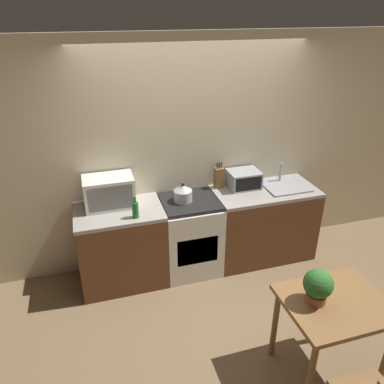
{
  "coord_description": "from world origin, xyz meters",
  "views": [
    {
      "loc": [
        -1.16,
        -2.62,
        2.82
      ],
      "look_at": [
        -0.15,
        0.77,
        1.05
      ],
      "focal_mm": 35.0,
      "sensor_mm": 36.0,
      "label": 1
    }
  ],
  "objects_px": {
    "microwave": "(109,192)",
    "toaster_oven": "(244,179)",
    "stove_range": "(190,235)",
    "bottle": "(135,209)",
    "kettle": "(183,193)",
    "dining_table": "(334,313)"
  },
  "relations": [
    {
      "from": "microwave",
      "to": "toaster_oven",
      "type": "xyz_separation_m",
      "value": [
        1.54,
        0.02,
        -0.06
      ]
    },
    {
      "from": "kettle",
      "to": "bottle",
      "type": "bearing_deg",
      "value": -159.67
    },
    {
      "from": "stove_range",
      "to": "kettle",
      "type": "bearing_deg",
      "value": 172.06
    },
    {
      "from": "microwave",
      "to": "toaster_oven",
      "type": "relative_size",
      "value": 1.43
    },
    {
      "from": "microwave",
      "to": "dining_table",
      "type": "xyz_separation_m",
      "value": [
        1.54,
        -1.81,
        -0.42
      ]
    },
    {
      "from": "microwave",
      "to": "toaster_oven",
      "type": "height_order",
      "value": "microwave"
    },
    {
      "from": "microwave",
      "to": "dining_table",
      "type": "bearing_deg",
      "value": -49.61
    },
    {
      "from": "stove_range",
      "to": "toaster_oven",
      "type": "bearing_deg",
      "value": 11.54
    },
    {
      "from": "microwave",
      "to": "kettle",
      "type": "bearing_deg",
      "value": -8.46
    },
    {
      "from": "bottle",
      "to": "dining_table",
      "type": "xyz_separation_m",
      "value": [
        1.32,
        -1.49,
        -0.34
      ]
    },
    {
      "from": "microwave",
      "to": "dining_table",
      "type": "relative_size",
      "value": 0.64
    },
    {
      "from": "stove_range",
      "to": "dining_table",
      "type": "bearing_deg",
      "value": -67.6
    },
    {
      "from": "kettle",
      "to": "dining_table",
      "type": "height_order",
      "value": "kettle"
    },
    {
      "from": "stove_range",
      "to": "kettle",
      "type": "xyz_separation_m",
      "value": [
        -0.07,
        0.01,
        0.54
      ]
    },
    {
      "from": "dining_table",
      "to": "bottle",
      "type": "bearing_deg",
      "value": 131.49
    },
    {
      "from": "microwave",
      "to": "dining_table",
      "type": "height_order",
      "value": "microwave"
    },
    {
      "from": "kettle",
      "to": "microwave",
      "type": "height_order",
      "value": "microwave"
    },
    {
      "from": "toaster_oven",
      "to": "dining_table",
      "type": "distance_m",
      "value": 1.86
    },
    {
      "from": "microwave",
      "to": "toaster_oven",
      "type": "bearing_deg",
      "value": 0.64
    },
    {
      "from": "stove_range",
      "to": "bottle",
      "type": "xyz_separation_m",
      "value": [
        -0.62,
        -0.19,
        0.54
      ]
    },
    {
      "from": "stove_range",
      "to": "microwave",
      "type": "relative_size",
      "value": 1.75
    },
    {
      "from": "toaster_oven",
      "to": "kettle",
      "type": "bearing_deg",
      "value": -170.25
    }
  ]
}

